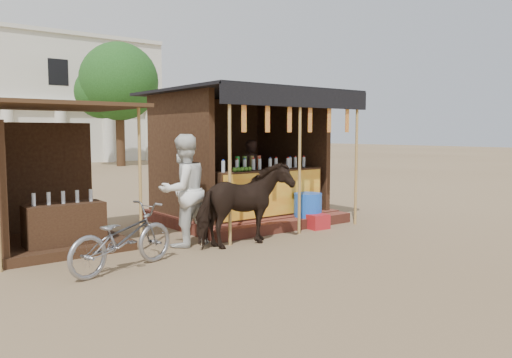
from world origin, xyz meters
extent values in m
plane|color=#846B4C|center=(0.00, 0.00, 0.00)|extent=(120.00, 120.00, 0.00)
cube|color=brown|center=(1.00, 3.50, 0.11)|extent=(3.40, 2.80, 0.22)
cube|color=brown|center=(1.00, 1.95, 0.10)|extent=(3.40, 0.35, 0.20)
cube|color=#3D2816|center=(1.00, 2.55, 0.69)|extent=(2.60, 0.55, 0.95)
cube|color=orange|center=(1.00, 2.27, 0.69)|extent=(2.50, 0.02, 0.88)
cube|color=#3D2816|center=(1.00, 4.75, 1.47)|extent=(3.00, 0.12, 2.50)
cube|color=#3D2816|center=(-0.50, 3.50, 1.47)|extent=(0.12, 2.50, 2.50)
cube|color=#3D2816|center=(2.50, 3.50, 1.47)|extent=(0.12, 2.50, 2.50)
cube|color=black|center=(1.00, 3.30, 2.75)|extent=(3.60, 3.60, 0.06)
cube|color=black|center=(1.00, 1.52, 2.57)|extent=(3.60, 0.06, 0.36)
cylinder|color=tan|center=(-0.60, 1.55, 1.38)|extent=(0.06, 0.06, 2.75)
cylinder|color=tan|center=(1.00, 1.55, 1.38)|extent=(0.06, 0.06, 2.75)
cylinder|color=tan|center=(2.60, 1.55, 1.38)|extent=(0.06, 0.06, 2.75)
cube|color=red|center=(-0.30, 1.55, 2.20)|extent=(0.10, 0.02, 0.55)
cube|color=red|center=(0.22, 1.55, 2.20)|extent=(0.10, 0.02, 0.55)
cube|color=red|center=(0.74, 1.55, 2.20)|extent=(0.10, 0.02, 0.55)
cube|color=red|center=(1.26, 1.55, 2.20)|extent=(0.10, 0.02, 0.55)
cube|color=red|center=(1.78, 1.55, 2.20)|extent=(0.10, 0.02, 0.55)
cube|color=red|center=(2.30, 1.55, 2.20)|extent=(0.10, 0.02, 0.55)
imported|color=black|center=(1.37, 3.60, 0.99)|extent=(0.61, 0.45, 1.53)
cube|color=#3D2816|center=(-3.00, 3.20, 0.07)|extent=(2.00, 2.00, 0.15)
cube|color=#3D2816|center=(-3.00, 4.15, 1.05)|extent=(1.90, 0.10, 2.10)
cube|color=#472D19|center=(-3.00, 3.10, 2.35)|extent=(2.40, 2.40, 0.06)
cylinder|color=tan|center=(-1.95, 2.15, 1.18)|extent=(0.05, 0.05, 2.35)
cube|color=#3D2816|center=(-3.00, 2.70, 0.40)|extent=(1.20, 0.50, 0.80)
imported|color=black|center=(-0.44, 1.34, 0.71)|extent=(1.68, 0.77, 1.42)
imported|color=gray|center=(-2.67, 1.20, 0.46)|extent=(1.84, 1.07, 0.92)
imported|color=white|center=(-1.24, 2.00, 0.95)|extent=(1.01, 0.83, 1.90)
cylinder|color=blue|center=(1.66, 2.00, 0.34)|extent=(0.65, 0.65, 0.68)
cube|color=#AE1D22|center=(1.63, 1.72, 0.15)|extent=(0.43, 0.44, 0.29)
cube|color=#1A7727|center=(2.11, 2.60, 0.20)|extent=(0.73, 0.63, 0.40)
cube|color=white|center=(2.11, 2.60, 0.43)|extent=(0.76, 0.65, 0.06)
cylinder|color=silver|center=(1.00, 26.40, 1.80)|extent=(0.70, 0.70, 3.60)
cylinder|color=silver|center=(4.00, 26.40, 1.80)|extent=(0.70, 0.70, 3.60)
cylinder|color=silver|center=(7.00, 26.40, 1.80)|extent=(0.70, 0.70, 3.60)
cylinder|color=silver|center=(10.00, 26.40, 1.80)|extent=(0.70, 0.70, 3.60)
cylinder|color=#382314|center=(6.00, 22.00, 2.00)|extent=(0.50, 0.50, 4.00)
sphere|color=#256021|center=(6.00, 22.00, 4.80)|extent=(4.40, 4.40, 4.40)
sphere|color=#256021|center=(5.20, 22.60, 4.20)|extent=(2.99, 2.99, 2.99)
camera|label=1|loc=(-5.39, -5.35, 1.92)|focal=35.00mm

